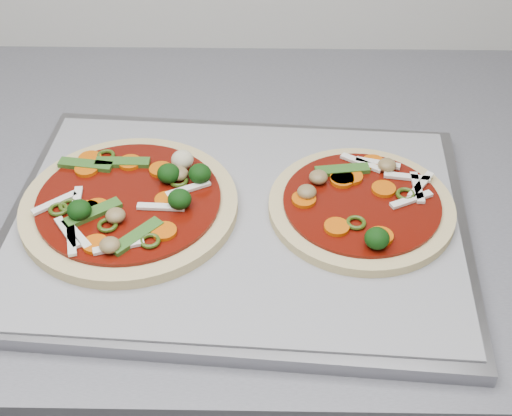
{
  "coord_description": "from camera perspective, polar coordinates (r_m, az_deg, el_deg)",
  "views": [
    {
      "loc": [
        0.56,
        0.67,
        1.4
      ],
      "look_at": [
        0.55,
        1.22,
        0.93
      ],
      "focal_mm": 50.0,
      "sensor_mm": 36.0,
      "label": 1
    }
  ],
  "objects": [
    {
      "name": "parchment",
      "position": [
        0.73,
        -1.56,
        -0.77
      ],
      "size": [
        0.47,
        0.35,
        0.0
      ],
      "primitive_type": "cube",
      "rotation": [
        0.0,
        0.0,
        -0.06
      ],
      "color": "gray",
      "rests_on": "baking_tray"
    },
    {
      "name": "pizza_right",
      "position": [
        0.74,
        8.41,
        0.26
      ],
      "size": [
        0.22,
        0.22,
        0.03
      ],
      "rotation": [
        0.0,
        0.0,
        0.15
      ],
      "color": "tan",
      "rests_on": "parchment"
    },
    {
      "name": "pizza_left",
      "position": [
        0.74,
        -10.0,
        0.39
      ],
      "size": [
        0.26,
        0.26,
        0.04
      ],
      "rotation": [
        0.0,
        0.0,
        -0.2
      ],
      "color": "tan",
      "rests_on": "parchment"
    },
    {
      "name": "baking_tray",
      "position": [
        0.73,
        -1.55,
        -1.28
      ],
      "size": [
        0.49,
        0.38,
        0.02
      ],
      "primitive_type": "cube",
      "rotation": [
        0.0,
        0.0,
        -0.07
      ],
      "color": "gray",
      "rests_on": "countertop"
    }
  ]
}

